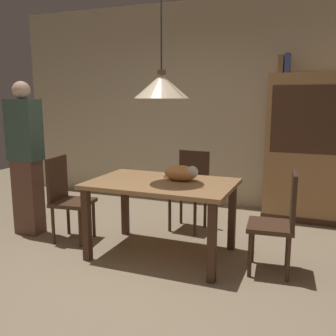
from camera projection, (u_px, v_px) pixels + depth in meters
name	position (u px, v px, depth m)	size (l,w,h in m)	color
ground	(134.00, 279.00, 3.35)	(10.00, 10.00, 0.00)	#998466
back_wall	(215.00, 105.00, 5.51)	(6.40, 0.10, 2.90)	beige
dining_table	(162.00, 192.00, 3.75)	(1.40, 0.90, 0.75)	#A87A4C
chair_right_side	(280.00, 218.00, 3.38)	(0.44, 0.44, 0.93)	#472D1E
chair_left_side	(66.00, 195.00, 4.18)	(0.44, 0.44, 0.93)	#472D1E
chair_far_back	(191.00, 186.00, 4.58)	(0.43, 0.43, 0.93)	#472D1E
cat_sleeping	(182.00, 173.00, 3.77)	(0.39, 0.23, 0.16)	#E59951
pendant_lamp	(161.00, 86.00, 3.57)	(0.52, 0.52, 1.30)	beige
hutch_bookcase	(311.00, 151.00, 4.82)	(1.12, 0.45, 1.85)	#A87A4C
book_brown_thick	(281.00, 65.00, 4.78)	(0.06, 0.24, 0.22)	brown
book_blue_wide	(288.00, 64.00, 4.75)	(0.06, 0.24, 0.24)	#384C93
person_standing	(26.00, 158.00, 4.33)	(0.36, 0.22, 1.73)	brown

